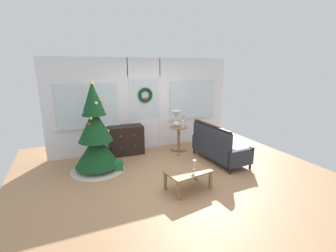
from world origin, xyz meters
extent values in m
plane|color=#AD7F56|center=(0.00, 0.00, 0.00)|extent=(6.76, 6.76, 0.00)
cube|color=white|center=(-1.52, 2.09, 1.27)|extent=(2.15, 0.08, 2.55)
cube|color=white|center=(1.52, 2.09, 1.27)|extent=(2.15, 0.08, 2.55)
cube|color=white|center=(0.00, 2.09, 2.30)|extent=(0.94, 0.08, 0.50)
cube|color=silver|center=(0.00, 2.05, 1.02)|extent=(0.90, 0.05, 2.05)
cube|color=white|center=(0.00, 2.03, 0.45)|extent=(0.78, 0.02, 0.80)
cube|color=silver|center=(0.00, 2.03, 1.40)|extent=(0.78, 0.01, 1.10)
cube|color=silver|center=(-1.52, 2.03, 1.35)|extent=(1.50, 0.01, 1.10)
cube|color=silver|center=(1.52, 2.03, 1.35)|extent=(1.50, 0.01, 1.10)
cube|color=silver|center=(-1.52, 2.02, 0.78)|extent=(1.59, 0.06, 0.03)
cube|color=silver|center=(1.52, 2.02, 0.78)|extent=(1.59, 0.06, 0.03)
torus|color=#123B1B|center=(0.00, 1.99, 1.55)|extent=(0.41, 0.09, 0.41)
cube|color=red|center=(0.00, 1.97, 1.42)|extent=(0.10, 0.02, 0.10)
cylinder|color=#4C331E|center=(-1.50, 1.05, 0.10)|extent=(0.10, 0.10, 0.20)
cone|color=beige|center=(-1.50, 1.05, 0.05)|extent=(1.23, 1.23, 0.10)
cone|color=#14421E|center=(-1.50, 1.05, 0.48)|extent=(1.00, 1.00, 0.73)
cone|color=#14421E|center=(-1.50, 1.05, 1.07)|extent=(0.76, 0.76, 0.73)
cone|color=#14421E|center=(-1.50, 1.05, 1.65)|extent=(0.52, 0.52, 0.73)
cone|color=#E0BC4C|center=(-1.50, 1.05, 2.02)|extent=(0.12, 0.12, 0.12)
sphere|color=red|center=(-1.64, 0.81, 1.15)|extent=(0.05, 0.05, 0.05)
sphere|color=gold|center=(-1.59, 0.79, 1.27)|extent=(0.06, 0.06, 0.06)
sphere|color=silver|center=(-1.46, 0.87, 1.57)|extent=(0.07, 0.07, 0.07)
sphere|color=#264CB2|center=(-1.33, 1.22, 1.30)|extent=(0.05, 0.05, 0.05)
sphere|color=red|center=(-1.46, 1.30, 1.20)|extent=(0.07, 0.07, 0.07)
sphere|color=gold|center=(-1.32, 1.09, 1.58)|extent=(0.08, 0.08, 0.08)
sphere|color=silver|center=(-1.21, 1.15, 0.87)|extent=(0.08, 0.08, 0.08)
sphere|color=#264CB2|center=(-1.71, 0.93, 1.38)|extent=(0.06, 0.06, 0.06)
cube|color=black|center=(-0.63, 1.79, 0.39)|extent=(0.92, 0.46, 0.78)
sphere|color=tan|center=(-0.82, 1.58, 0.58)|extent=(0.03, 0.03, 0.03)
sphere|color=tan|center=(-0.46, 1.56, 0.58)|extent=(0.03, 0.03, 0.03)
sphere|color=tan|center=(-0.82, 1.58, 0.28)|extent=(0.03, 0.03, 0.03)
sphere|color=tan|center=(-0.46, 1.56, 0.28)|extent=(0.03, 0.03, 0.03)
cylinder|color=black|center=(1.75, -0.33, 0.07)|extent=(0.05, 0.05, 0.14)
cylinder|color=black|center=(1.67, 1.13, 0.07)|extent=(0.05, 0.05, 0.14)
cylinder|color=black|center=(1.15, -0.36, 0.07)|extent=(0.05, 0.05, 0.14)
cylinder|color=black|center=(1.07, 1.10, 0.07)|extent=(0.05, 0.05, 0.14)
cube|color=#282D38|center=(1.41, 0.38, 0.21)|extent=(0.79, 1.43, 0.14)
cube|color=#282D38|center=(1.11, 0.37, 0.59)|extent=(0.19, 1.40, 0.62)
cube|color=black|center=(1.11, 0.37, 0.93)|extent=(0.15, 1.37, 0.06)
cube|color=#282D38|center=(1.45, -0.36, 0.33)|extent=(0.67, 0.12, 0.38)
cylinder|color=black|center=(1.74, -0.34, 0.50)|extent=(0.09, 0.09, 0.09)
cube|color=#282D38|center=(1.37, 1.13, 0.33)|extent=(0.67, 0.12, 0.38)
cylinder|color=black|center=(1.66, 1.14, 0.50)|extent=(0.09, 0.09, 0.09)
cylinder|color=#8E6642|center=(0.70, 1.33, 0.72)|extent=(0.48, 0.48, 0.02)
cylinder|color=#8E6642|center=(0.70, 1.33, 0.35)|extent=(0.07, 0.07, 0.71)
cube|color=#8E6642|center=(0.86, 1.33, 0.02)|extent=(0.20, 0.05, 0.04)
cube|color=#8E6642|center=(0.62, 1.47, 0.02)|extent=(0.14, 0.20, 0.04)
cube|color=#8E6642|center=(0.62, 1.19, 0.02)|extent=(0.14, 0.20, 0.04)
sphere|color=silver|center=(0.64, 1.37, 0.81)|extent=(0.16, 0.16, 0.16)
cylinder|color=silver|center=(0.64, 1.37, 0.94)|extent=(0.02, 0.02, 0.06)
cone|color=silver|center=(0.64, 1.37, 1.07)|extent=(0.28, 0.28, 0.20)
cylinder|color=beige|center=(0.80, 1.27, 0.81)|extent=(0.09, 0.09, 0.16)
sphere|color=beige|center=(0.80, 1.27, 0.89)|extent=(0.10, 0.10, 0.10)
cylinder|color=#4C7042|center=(0.78, 1.27, 0.99)|extent=(0.07, 0.01, 0.17)
cylinder|color=#4C7042|center=(0.80, 1.27, 0.99)|extent=(0.01, 0.01, 0.18)
cylinder|color=#4C7042|center=(0.83, 1.27, 0.99)|extent=(0.07, 0.01, 0.17)
cube|color=#8E6642|center=(-0.02, -0.58, 0.37)|extent=(0.91, 0.65, 0.03)
cube|color=#8E6642|center=(-0.36, -0.85, 0.18)|extent=(0.05, 0.05, 0.35)
cube|color=#8E6642|center=(0.39, -0.73, 0.18)|extent=(0.05, 0.05, 0.35)
cube|color=#8E6642|center=(-0.43, -0.42, 0.18)|extent=(0.05, 0.05, 0.35)
cube|color=#8E6642|center=(0.32, -0.30, 0.18)|extent=(0.05, 0.05, 0.35)
cylinder|color=silver|center=(0.12, -0.57, 0.38)|extent=(0.06, 0.06, 0.01)
cylinder|color=silver|center=(0.12, -0.57, 0.44)|extent=(0.01, 0.01, 0.10)
cone|color=silver|center=(0.12, -0.57, 0.53)|extent=(0.08, 0.08, 0.09)
cube|color=#266633|center=(-1.08, 0.84, 0.11)|extent=(0.23, 0.20, 0.23)
camera|label=1|loc=(-2.07, -4.31, 2.33)|focal=25.69mm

